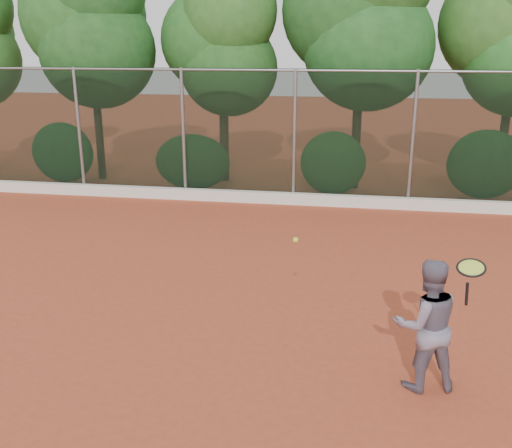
# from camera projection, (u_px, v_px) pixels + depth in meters

# --- Properties ---
(ground) EXTENTS (80.00, 80.00, 0.00)m
(ground) POSITION_uv_depth(u_px,v_px,m) (245.00, 320.00, 8.81)
(ground) COLOR #AD4528
(ground) RESTS_ON ground
(concrete_curb) EXTENTS (24.00, 0.20, 0.30)m
(concrete_curb) POSITION_uv_depth(u_px,v_px,m) (292.00, 199.00, 15.18)
(concrete_curb) COLOR silver
(concrete_curb) RESTS_ON ground
(tennis_player) EXTENTS (0.95, 0.81, 1.69)m
(tennis_player) POSITION_uv_depth(u_px,v_px,m) (426.00, 325.00, 6.87)
(tennis_player) COLOR slate
(tennis_player) RESTS_ON ground
(chainlink_fence) EXTENTS (24.09, 0.09, 3.50)m
(chainlink_fence) POSITION_uv_depth(u_px,v_px,m) (294.00, 133.00, 14.83)
(chainlink_fence) COLOR black
(chainlink_fence) RESTS_ON ground
(foliage_backdrop) EXTENTS (23.70, 3.63, 7.55)m
(foliage_backdrop) POSITION_uv_depth(u_px,v_px,m) (284.00, 32.00, 16.02)
(foliage_backdrop) COLOR #422D19
(foliage_backdrop) RESTS_ON ground
(tennis_racket) EXTENTS (0.41, 0.40, 0.58)m
(tennis_racket) POSITION_uv_depth(u_px,v_px,m) (471.00, 271.00, 6.42)
(tennis_racket) COLOR black
(tennis_racket) RESTS_ON ground
(tennis_ball_in_flight) EXTENTS (0.07, 0.07, 0.07)m
(tennis_ball_in_flight) POSITION_uv_depth(u_px,v_px,m) (296.00, 240.00, 7.44)
(tennis_ball_in_flight) COLOR #D7EC35
(tennis_ball_in_flight) RESTS_ON ground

